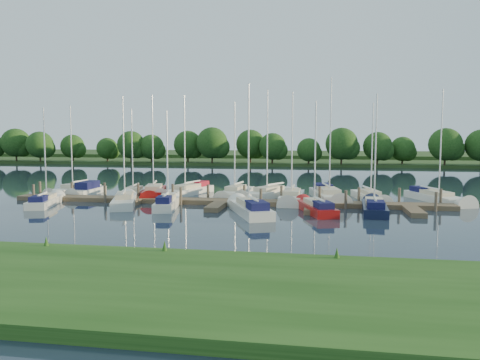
% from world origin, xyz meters
% --- Properties ---
extents(ground, '(260.00, 260.00, 0.00)m').
position_xyz_m(ground, '(0.00, 0.00, 0.00)').
color(ground, '#182431').
rests_on(ground, ground).
extents(near_bank, '(90.00, 10.00, 0.50)m').
position_xyz_m(near_bank, '(0.00, -16.00, 0.25)').
color(near_bank, '#1D4413').
rests_on(near_bank, ground).
extents(dock, '(40.00, 6.00, 0.40)m').
position_xyz_m(dock, '(0.00, 7.31, 0.20)').
color(dock, '#4C3E2B').
rests_on(dock, ground).
extents(mooring_pilings, '(38.24, 2.84, 2.00)m').
position_xyz_m(mooring_pilings, '(0.00, 8.43, 0.60)').
color(mooring_pilings, '#473D33').
rests_on(mooring_pilings, ground).
extents(far_shore, '(180.00, 30.00, 0.60)m').
position_xyz_m(far_shore, '(0.00, 75.00, 0.30)').
color(far_shore, '#214018').
rests_on(far_shore, ground).
extents(distant_hill, '(220.00, 40.00, 1.40)m').
position_xyz_m(distant_hill, '(0.00, 100.00, 0.70)').
color(distant_hill, '#344B20').
rests_on(distant_hill, ground).
extents(treeline, '(144.43, 9.91, 8.26)m').
position_xyz_m(treeline, '(2.71, 61.85, 4.05)').
color(treeline, '#38281C').
rests_on(treeline, ground).
extents(sailboat_n_0, '(2.70, 7.61, 9.72)m').
position_xyz_m(sailboat_n_0, '(-17.13, 12.60, 0.28)').
color(sailboat_n_0, silver).
rests_on(sailboat_n_0, ground).
extents(motorboat, '(1.77, 6.08, 1.70)m').
position_xyz_m(motorboat, '(-15.52, 12.24, 0.35)').
color(motorboat, silver).
rests_on(motorboat, ground).
extents(sailboat_n_2, '(2.65, 7.30, 9.18)m').
position_xyz_m(sailboat_n_2, '(-10.12, 11.75, 0.27)').
color(sailboat_n_2, silver).
rests_on(sailboat_n_2, ground).
extents(sailboat_n_3, '(3.63, 8.33, 10.64)m').
position_xyz_m(sailboat_n_3, '(-8.00, 11.87, 0.28)').
color(sailboat_n_3, maroon).
rests_on(sailboat_n_3, ground).
extents(sailboat_n_4, '(4.00, 8.41, 10.69)m').
position_xyz_m(sailboat_n_4, '(-5.03, 13.85, 0.33)').
color(sailboat_n_4, silver).
rests_on(sailboat_n_4, ground).
extents(sailboat_n_5, '(2.83, 7.74, 9.91)m').
position_xyz_m(sailboat_n_5, '(0.24, 13.05, 0.28)').
color(sailboat_n_5, silver).
rests_on(sailboat_n_5, ground).
extents(sailboat_n_6, '(5.42, 8.49, 11.15)m').
position_xyz_m(sailboat_n_6, '(3.57, 13.12, 0.27)').
color(sailboat_n_6, silver).
rests_on(sailboat_n_6, ground).
extents(sailboat_n_7, '(2.12, 8.30, 10.60)m').
position_xyz_m(sailboat_n_7, '(6.05, 10.62, 0.27)').
color(sailboat_n_7, silver).
rests_on(sailboat_n_7, ground).
extents(sailboat_n_8, '(3.72, 9.62, 12.05)m').
position_xyz_m(sailboat_n_8, '(9.47, 12.39, 0.33)').
color(sailboat_n_8, silver).
rests_on(sailboat_n_8, ground).
extents(sailboat_n_9, '(3.05, 7.59, 9.56)m').
position_xyz_m(sailboat_n_9, '(13.40, 12.54, 0.27)').
color(sailboat_n_9, silver).
rests_on(sailboat_n_9, ground).
extents(sailboat_n_10, '(4.48, 8.47, 10.78)m').
position_xyz_m(sailboat_n_10, '(19.45, 12.80, 0.31)').
color(sailboat_n_10, silver).
rests_on(sailboat_n_10, ground).
extents(sailboat_s_0, '(3.21, 7.05, 8.96)m').
position_xyz_m(sailboat_s_0, '(-15.42, 4.51, 0.31)').
color(sailboat_s_0, silver).
rests_on(sailboat_s_0, ground).
extents(sailboat_s_1, '(3.90, 7.77, 10.04)m').
position_xyz_m(sailboat_s_1, '(-8.41, 5.54, 0.28)').
color(sailboat_s_1, silver).
rests_on(sailboat_s_1, ground).
extents(sailboat_s_2, '(2.50, 6.68, 8.68)m').
position_xyz_m(sailboat_s_2, '(-4.19, 4.65, 0.33)').
color(sailboat_s_2, silver).
rests_on(sailboat_s_2, ground).
extents(sailboat_s_3, '(4.50, 8.20, 10.68)m').
position_xyz_m(sailboat_s_3, '(3.19, 2.88, 0.34)').
color(sailboat_s_3, silver).
rests_on(sailboat_s_3, ground).
extents(sailboat_s_4, '(3.46, 7.27, 9.30)m').
position_xyz_m(sailboat_s_4, '(8.33, 4.57, 0.32)').
color(sailboat_s_4, maroon).
rests_on(sailboat_s_4, ground).
extents(sailboat_s_5, '(2.26, 7.76, 9.92)m').
position_xyz_m(sailboat_s_5, '(12.99, 5.38, 0.32)').
color(sailboat_s_5, black).
rests_on(sailboat_s_5, ground).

